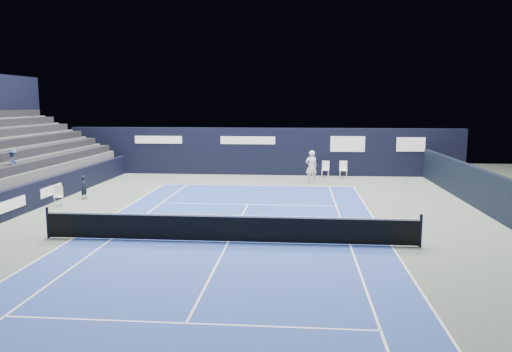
{
  "coord_description": "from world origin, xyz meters",
  "views": [
    {
      "loc": [
        2.37,
        -16.39,
        4.7
      ],
      "look_at": [
        0.36,
        6.83,
        1.3
      ],
      "focal_mm": 35.0,
      "sensor_mm": 36.0,
      "label": 1
    }
  ],
  "objects_px": {
    "tennis_player": "(311,167)",
    "line_judge_chair": "(58,194)",
    "tennis_net": "(228,228)",
    "folding_chair_back_a": "(325,168)",
    "folding_chair_back_b": "(343,168)"
  },
  "relations": [
    {
      "from": "tennis_player",
      "to": "line_judge_chair",
      "type": "bearing_deg",
      "value": -146.85
    },
    {
      "from": "tennis_net",
      "to": "line_judge_chair",
      "type": "bearing_deg",
      "value": 147.93
    },
    {
      "from": "folding_chair_back_a",
      "to": "line_judge_chair",
      "type": "relative_size",
      "value": 1.14
    },
    {
      "from": "folding_chair_back_a",
      "to": "line_judge_chair",
      "type": "distance_m",
      "value": 16.3
    },
    {
      "from": "line_judge_chair",
      "to": "tennis_player",
      "type": "relative_size",
      "value": 0.48
    },
    {
      "from": "tennis_net",
      "to": "tennis_player",
      "type": "height_order",
      "value": "tennis_player"
    },
    {
      "from": "folding_chair_back_b",
      "to": "line_judge_chair",
      "type": "xyz_separation_m",
      "value": [
        -13.92,
        -9.9,
        -0.09
      ]
    },
    {
      "from": "folding_chair_back_b",
      "to": "line_judge_chair",
      "type": "distance_m",
      "value": 17.08
    },
    {
      "from": "folding_chair_back_a",
      "to": "line_judge_chair",
      "type": "bearing_deg",
      "value": -133.16
    },
    {
      "from": "line_judge_chair",
      "to": "tennis_net",
      "type": "distance_m",
      "value": 10.3
    },
    {
      "from": "folding_chair_back_b",
      "to": "tennis_net",
      "type": "relative_size",
      "value": 0.08
    },
    {
      "from": "tennis_net",
      "to": "tennis_player",
      "type": "relative_size",
      "value": 6.66
    },
    {
      "from": "folding_chair_back_a",
      "to": "line_judge_chair",
      "type": "height_order",
      "value": "folding_chair_back_a"
    },
    {
      "from": "folding_chair_back_b",
      "to": "tennis_net",
      "type": "xyz_separation_m",
      "value": [
        -5.19,
        -15.37,
        -0.11
      ]
    },
    {
      "from": "folding_chair_back_a",
      "to": "folding_chair_back_b",
      "type": "relative_size",
      "value": 0.97
    }
  ]
}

